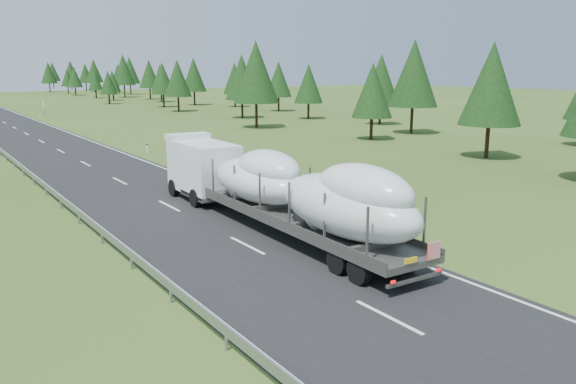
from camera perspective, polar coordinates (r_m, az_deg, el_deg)
ground at (r=25.41m, az=-4.18°, el=-5.48°), size 400.00×400.00×0.00m
highway_sign at (r=102.98m, az=-23.59°, el=8.03°), size 0.08×0.90×2.60m
tree_line_right at (r=123.40m, az=-10.27°, el=11.62°), size 26.47×261.36×11.87m
boat_truck at (r=27.10m, az=-1.05°, el=0.68°), size 3.34×20.50×4.20m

